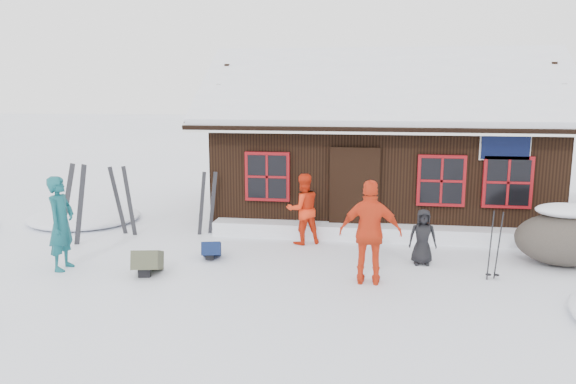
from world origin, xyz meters
name	(u,v)px	position (x,y,z in m)	size (l,w,h in m)	color
ground	(301,268)	(0.00, 0.00, 0.00)	(120.00, 120.00, 0.00)	white
mountain_hut	(381,156)	(1.50, 4.98, 1.58)	(8.90, 6.09, 4.42)	black
snow_drift	(380,232)	(1.50, 2.25, 0.17)	(7.60, 0.60, 0.35)	white
snow_mounds	(387,245)	(1.65, 1.86, 0.00)	(20.60, 13.20, 0.48)	white
skier_teal	(61,223)	(-4.41, -0.73, 0.89)	(0.65, 0.42, 1.77)	#125057
skier_orange_left	(303,209)	(-0.18, 1.69, 0.77)	(0.75, 0.59, 1.55)	red
skier_orange_right	(370,233)	(1.29, -0.67, 0.91)	(1.07, 0.45, 1.83)	red
skier_crouched	(423,237)	(2.28, 0.58, 0.54)	(0.53, 0.35, 1.09)	black
boulder	(564,237)	(4.97, 0.95, 0.54)	(1.82, 1.37, 1.07)	#464038
ski_pair_left	(73,206)	(-5.03, 0.80, 0.88)	(0.75, 0.27, 1.84)	black
ski_pair_mid	(124,201)	(-4.38, 1.87, 0.78)	(0.61, 0.17, 1.65)	black
ski_pair_right	(207,204)	(-2.48, 2.20, 0.71)	(0.47, 0.22, 1.52)	black
ski_poles	(494,247)	(3.46, -0.12, 0.60)	(0.23, 0.11, 1.28)	black
backpack_blue	(211,252)	(-1.85, 0.32, 0.13)	(0.37, 0.49, 0.27)	#0F1C43
backpack_olive	(148,265)	(-2.73, -0.78, 0.17)	(0.48, 0.64, 0.35)	#454833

